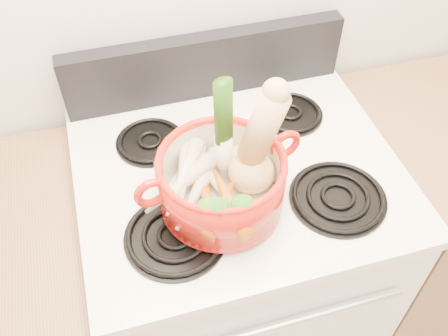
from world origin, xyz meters
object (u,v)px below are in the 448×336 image
object	(u,v)px
dutch_oven	(221,182)
leek	(224,133)
stove_body	(235,271)
squash	(258,144)

from	to	relation	value
dutch_oven	leek	bearing A→B (deg)	58.14
stove_body	squash	distance (m)	0.67
stove_body	leek	size ratio (longest dim) A/B	3.30
stove_body	dutch_oven	distance (m)	0.59
dutch_oven	leek	xyz separation A→B (m)	(0.02, 0.05, 0.10)
stove_body	leek	bearing A→B (deg)	-131.80
dutch_oven	leek	world-z (taller)	leek
stove_body	leek	distance (m)	0.68
stove_body	squash	bearing A→B (deg)	-85.86
stove_body	leek	xyz separation A→B (m)	(-0.05, -0.06, 0.67)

